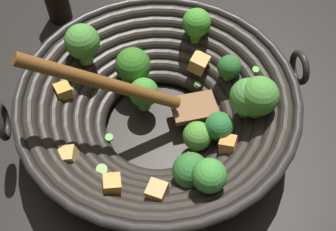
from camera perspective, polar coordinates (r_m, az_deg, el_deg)
name	(u,v)px	position (r m, az deg, el deg)	size (l,w,h in m)	color
ground_plane	(159,130)	(0.68, -1.23, -1.92)	(4.00, 4.00, 0.00)	black
wok	(160,105)	(0.63, -1.12, 1.39)	(0.42, 0.45, 0.22)	black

